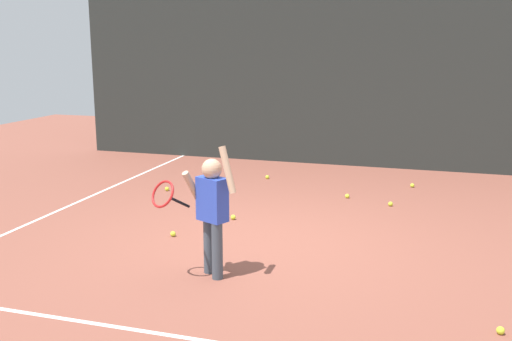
% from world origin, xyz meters
% --- Properties ---
extents(ground_plane, '(20.00, 20.00, 0.00)m').
position_xyz_m(ground_plane, '(0.00, 0.00, 0.00)').
color(ground_plane, brown).
extents(court_line_baseline, '(9.00, 0.05, 0.00)m').
position_xyz_m(court_line_baseline, '(0.00, -2.44, 0.00)').
color(court_line_baseline, white).
rests_on(court_line_baseline, ground).
extents(court_line_sideline, '(0.05, 9.00, 0.00)m').
position_xyz_m(court_line_sideline, '(-3.11, 1.00, 0.00)').
color(court_line_sideline, white).
rests_on(court_line_sideline, ground).
extents(back_fence_windscreen, '(10.31, 0.08, 3.77)m').
position_xyz_m(back_fence_windscreen, '(0.00, 4.73, 1.89)').
color(back_fence_windscreen, '#282D2B').
rests_on(back_fence_windscreen, ground).
extents(fence_post_0, '(0.09, 0.09, 3.92)m').
position_xyz_m(fence_post_0, '(-5.01, 4.79, 1.96)').
color(fence_post_0, slate).
rests_on(fence_post_0, ground).
extents(fence_post_1, '(0.09, 0.09, 3.92)m').
position_xyz_m(fence_post_1, '(-2.50, 4.79, 1.96)').
color(fence_post_1, slate).
rests_on(fence_post_1, ground).
extents(fence_post_2, '(0.09, 0.09, 3.92)m').
position_xyz_m(fence_post_2, '(0.00, 4.79, 1.96)').
color(fence_post_2, slate).
rests_on(fence_post_2, ground).
extents(fence_post_3, '(0.09, 0.09, 3.92)m').
position_xyz_m(fence_post_3, '(2.50, 4.79, 1.96)').
color(fence_post_3, slate).
rests_on(fence_post_3, ground).
extents(tennis_player, '(0.87, 0.56, 1.35)m').
position_xyz_m(tennis_player, '(-0.20, -1.16, 0.73)').
color(tennis_player, '#3F4C59').
rests_on(tennis_player, ground).
extents(tennis_ball_0, '(0.07, 0.07, 0.07)m').
position_xyz_m(tennis_ball_0, '(-0.85, 3.16, 0.03)').
color(tennis_ball_0, '#CCE033').
rests_on(tennis_ball_0, ground).
extents(tennis_ball_1, '(0.07, 0.07, 0.07)m').
position_xyz_m(tennis_ball_1, '(1.32, 2.02, 0.03)').
color(tennis_ball_1, '#CCE033').
rests_on(tennis_ball_1, ground).
extents(tennis_ball_2, '(0.07, 0.07, 0.07)m').
position_xyz_m(tennis_ball_2, '(-0.62, 0.73, 0.03)').
color(tennis_ball_2, '#CCE033').
rests_on(tennis_ball_2, ground).
extents(tennis_ball_4, '(0.07, 0.07, 0.07)m').
position_xyz_m(tennis_ball_4, '(1.57, 3.27, 0.03)').
color(tennis_ball_4, '#CCE033').
rests_on(tennis_ball_4, ground).
extents(tennis_ball_5, '(0.07, 0.07, 0.07)m').
position_xyz_m(tennis_ball_5, '(-2.14, 1.88, 0.03)').
color(tennis_ball_5, '#CCE033').
rests_on(tennis_ball_5, ground).
extents(tennis_ball_6, '(0.07, 0.07, 0.07)m').
position_xyz_m(tennis_ball_6, '(-1.09, -0.15, 0.03)').
color(tennis_ball_6, '#CCE033').
rests_on(tennis_ball_6, ground).
extents(tennis_ball_7, '(0.07, 0.07, 0.07)m').
position_xyz_m(tennis_ball_7, '(0.66, 2.28, 0.03)').
color(tennis_ball_7, '#CCE033').
rests_on(tennis_ball_7, ground).
extents(tennis_ball_8, '(0.07, 0.07, 0.07)m').
position_xyz_m(tennis_ball_8, '(2.50, -1.63, 0.03)').
color(tennis_ball_8, '#CCE033').
rests_on(tennis_ball_8, ground).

